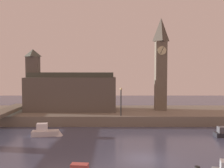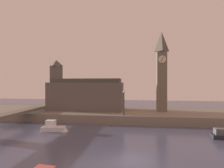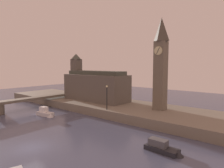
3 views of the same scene
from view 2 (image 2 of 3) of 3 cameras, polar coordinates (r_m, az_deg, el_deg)
ground_plane at (r=18.14m, az=5.79°, el=-22.23°), size 120.00×120.00×0.00m
far_embankment at (r=37.27m, az=6.95°, el=-9.29°), size 70.00×12.00×1.50m
clock_tower at (r=37.77m, az=14.86°, el=4.21°), size 2.04×2.09×15.47m
parliament_hall at (r=38.81m, az=-8.52°, el=-3.07°), size 14.92×5.74×10.26m
streetlamp at (r=31.69m, az=3.65°, el=-4.89°), size 0.36×0.36×4.18m
boat_ferry_white at (r=28.96m, az=-16.82°, el=-12.59°), size 4.12×1.85×1.63m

